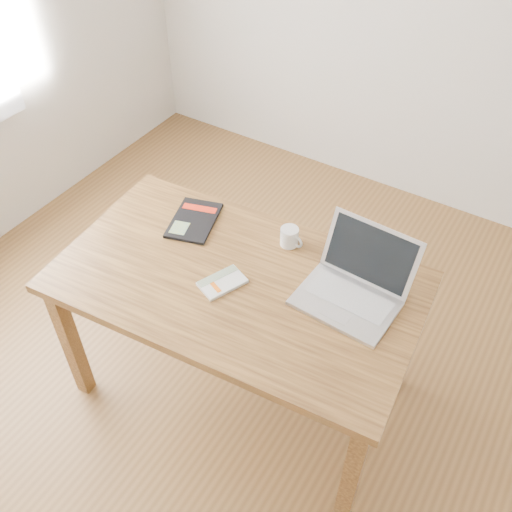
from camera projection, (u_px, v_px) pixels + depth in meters
The scene contains 6 objects.
room at pixel (233, 175), 1.72m from camera, with size 4.04×4.04×2.70m.
desk at pixel (238, 294), 2.31m from camera, with size 1.50×0.94×0.75m.
white_guidebook at pixel (222, 283), 2.22m from camera, with size 0.17×0.20×0.02m.
black_guidebook at pixel (194, 220), 2.49m from camera, with size 0.25×0.31×0.01m.
laptop at pixel (354, 285), 2.14m from camera, with size 0.39×0.37×0.25m.
coffee_mug at pixel (290, 237), 2.36m from camera, with size 0.11×0.08×0.08m.
Camera 1 is at (0.73, -1.16, 2.37)m, focal length 40.00 mm.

